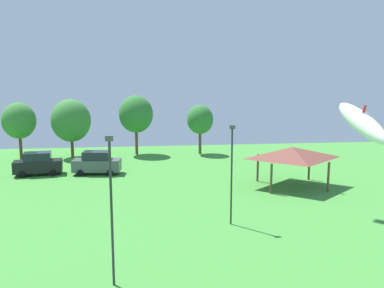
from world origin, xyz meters
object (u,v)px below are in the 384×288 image
treeline_tree_1 (19,121)px  treeline_tree_4 (200,120)px  parked_car_second_from_left (97,163)px  light_post_1 (111,204)px  kite_flying_3 (362,122)px  treeline_tree_2 (71,121)px  park_pavilion (292,153)px  parked_car_leftmost (38,164)px  light_post_0 (232,170)px  treeline_tree_3 (136,114)px

treeline_tree_1 → treeline_tree_4: (21.77, 1.08, -0.24)m
parked_car_second_from_left → treeline_tree_4: size_ratio=0.78×
treeline_tree_4 → light_post_1: bearing=-104.8°
kite_flying_3 → treeline_tree_2: bearing=131.1°
treeline_tree_4 → treeline_tree_1: bearing=-177.2°
park_pavilion → treeline_tree_4: 17.69m
kite_flying_3 → parked_car_leftmost: bearing=145.2°
parked_car_leftmost → parked_car_second_from_left: bearing=-11.1°
park_pavilion → light_post_1: 21.78m
light_post_0 → treeline_tree_4: bearing=86.8°
parked_car_second_from_left → park_pavilion: park_pavilion is taller
light_post_0 → treeline_tree_2: treeline_tree_2 is taller
treeline_tree_3 → treeline_tree_1: bearing=-173.4°
light_post_1 → park_pavilion: bearing=47.7°
parked_car_leftmost → light_post_1: (9.11, -23.27, 2.84)m
parked_car_second_from_left → light_post_0: light_post_0 is taller
light_post_0 → treeline_tree_3: 26.78m
parked_car_leftmost → treeline_tree_2: bearing=70.2°
treeline_tree_2 → treeline_tree_4: (15.89, 0.45, -0.13)m
parked_car_second_from_left → light_post_0: size_ratio=0.73×
kite_flying_3 → light_post_0: kite_flying_3 is taller
light_post_0 → treeline_tree_3: bearing=104.4°
light_post_1 → treeline_tree_2: size_ratio=1.00×
kite_flying_3 → light_post_0: (-8.22, 1.08, -3.13)m
treeline_tree_2 → light_post_0: bearing=-59.9°
parked_car_leftmost → treeline_tree_4: bearing=19.9°
park_pavilion → treeline_tree_1: treeline_tree_1 is taller
light_post_0 → light_post_1: bearing=-134.7°
light_post_1 → treeline_tree_3: 33.22m
parked_car_leftmost → light_post_0: light_post_0 is taller
parked_car_leftmost → parked_car_second_from_left: size_ratio=0.99×
kite_flying_3 → parked_car_second_from_left: (-18.71, 16.76, -5.72)m
park_pavilion → treeline_tree_3: 22.24m
parked_car_second_from_left → park_pavilion: size_ratio=0.75×
kite_flying_3 → light_post_0: 8.86m
parked_car_leftmost → treeline_tree_4: size_ratio=0.77×
light_post_0 → treeline_tree_1: bearing=129.9°
parked_car_leftmost → light_post_1: 25.15m
light_post_1 → parked_car_second_from_left: bearing=98.1°
kite_flying_3 → treeline_tree_1: size_ratio=0.85×
kite_flying_3 → light_post_1: bearing=-158.1°
kite_flying_3 → treeline_tree_4: kite_flying_3 is taller
kite_flying_3 → light_post_1: kite_flying_3 is taller
kite_flying_3 → treeline_tree_4: (-6.78, 26.48, -2.47)m
parked_car_leftmost → park_pavilion: size_ratio=0.74×
light_post_1 → treeline_tree_3: (0.58, 33.19, 1.16)m
light_post_1 → treeline_tree_4: size_ratio=1.14×
kite_flying_3 → treeline_tree_4: bearing=104.4°
treeline_tree_1 → parked_car_second_from_left: bearing=-41.3°
treeline_tree_3 → light_post_1: bearing=-91.0°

